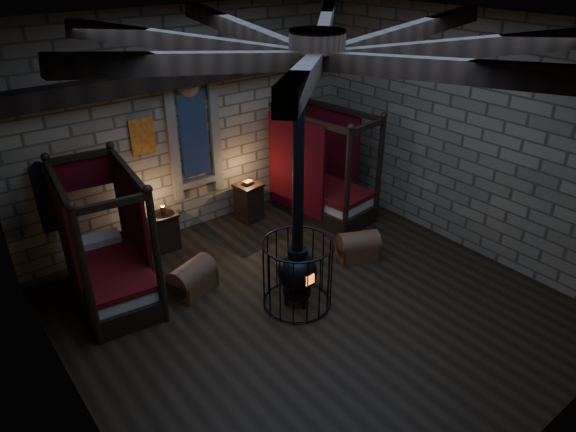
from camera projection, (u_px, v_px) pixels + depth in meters
room at (312, 65)px, 6.46m from camera, size 7.02×7.02×4.29m
bed_left at (110, 267)px, 8.19m from camera, size 1.34×2.19×2.16m
bed_right at (320, 189)px, 10.77m from camera, size 1.37×2.23×2.20m
trunk_left at (192, 279)px, 8.39m from camera, size 0.87×0.70×0.56m
trunk_right at (358, 246)px, 9.31m from camera, size 0.84×0.71×0.53m
nightstand_left at (166, 230)px, 9.55m from camera, size 0.48×0.46×0.88m
nightstand_right at (249, 201)px, 10.54m from camera, size 0.56×0.54×0.87m
stove at (297, 269)px, 7.92m from camera, size 1.10×1.10×4.05m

